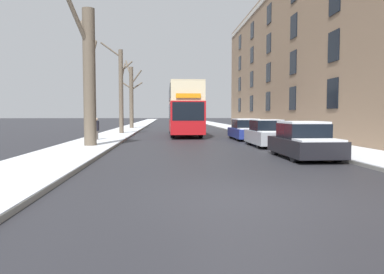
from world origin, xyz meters
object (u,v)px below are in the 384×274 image
parked_car_0 (304,141)px  pedestrian_left_sidewalk (96,129)px  bare_tree_left_0 (89,75)px  bare_tree_left_2 (131,96)px  parked_car_1 (267,134)px  parked_car_2 (246,130)px  double_decker_bus (184,107)px  bare_tree_left_1 (121,90)px

parked_car_0 → pedestrian_left_sidewalk: size_ratio=2.67×
bare_tree_left_0 → bare_tree_left_2: (-0.05, 25.12, 0.12)m
bare_tree_left_0 → parked_car_0: (9.72, -5.20, -3.21)m
parked_car_1 → pedestrian_left_sidewalk: pedestrian_left_sidewalk is taller
parked_car_0 → pedestrian_left_sidewalk: (-10.21, 9.76, 0.17)m
pedestrian_left_sidewalk → bare_tree_left_0: bearing=-28.0°
bare_tree_left_2 → parked_car_2: (9.78, -19.11, -3.33)m
double_decker_bus → pedestrian_left_sidewalk: 9.64m
double_decker_bus → parked_car_1: 12.23m
parked_car_0 → pedestrian_left_sidewalk: bearing=136.3°
bare_tree_left_1 → parked_car_1: bare_tree_left_1 is taller
parked_car_2 → bare_tree_left_0: bearing=-148.3°
parked_car_2 → bare_tree_left_1: bearing=143.9°
bare_tree_left_0 → double_decker_bus: 13.19m
double_decker_bus → parked_car_2: size_ratio=2.50×
bare_tree_left_1 → parked_car_2: size_ratio=1.74×
bare_tree_left_1 → pedestrian_left_sidewalk: bearing=-94.3°
bare_tree_left_2 → parked_car_0: bare_tree_left_2 is taller
bare_tree_left_2 → parked_car_1: (9.78, -24.68, -3.32)m
double_decker_bus → parked_car_0: size_ratio=2.72×
bare_tree_left_1 → double_decker_bus: bearing=-12.0°
bare_tree_left_2 → bare_tree_left_1: bearing=-89.1°
bare_tree_left_1 → parked_car_0: (9.59, -18.21, -3.26)m
bare_tree_left_0 → double_decker_bus: bare_tree_left_0 is taller
bare_tree_left_2 → pedestrian_left_sidewalk: bare_tree_left_2 is taller
double_decker_bus → parked_car_0: double_decker_bus is taller
bare_tree_left_2 → double_decker_bus: bare_tree_left_2 is taller
bare_tree_left_1 → parked_car_0: bare_tree_left_1 is taller
bare_tree_left_1 → bare_tree_left_2: size_ratio=0.95×
bare_tree_left_2 → parked_car_0: (9.78, -30.32, -3.32)m
double_decker_bus → parked_car_2: 7.33m
pedestrian_left_sidewalk → double_decker_bus: bearing=105.9°
parked_car_1 → parked_car_0: bearing=-90.0°
parked_car_2 → pedestrian_left_sidewalk: pedestrian_left_sidewalk is taller
parked_car_1 → bare_tree_left_2: bearing=111.6°
double_decker_bus → parked_car_2: bearing=-54.9°
bare_tree_left_1 → bare_tree_left_2: 12.12m
double_decker_bus → parked_car_1: (4.10, -11.39, -1.73)m
bare_tree_left_0 → bare_tree_left_2: size_ratio=0.90×
bare_tree_left_0 → bare_tree_left_2: bearing=90.1°
parked_car_0 → parked_car_2: parked_car_0 is taller
double_decker_bus → pedestrian_left_sidewalk: (-6.12, -7.28, -1.56)m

